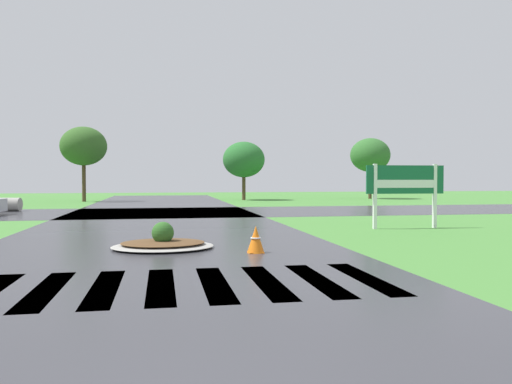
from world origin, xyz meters
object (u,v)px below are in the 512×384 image
object	(u,v)px
median_island	(163,243)
traffic_cone	(256,240)
estate_billboard	(405,183)
drainage_pipe_stack	(8,204)

from	to	relation	value
median_island	traffic_cone	size ratio (longest dim) A/B	3.96
estate_billboard	median_island	size ratio (longest dim) A/B	1.12
traffic_cone	estate_billboard	bearing A→B (deg)	37.97
estate_billboard	traffic_cone	bearing A→B (deg)	39.01
median_island	traffic_cone	world-z (taller)	median_island
drainage_pipe_stack	traffic_cone	world-z (taller)	drainage_pipe_stack
drainage_pipe_stack	traffic_cone	distance (m)	20.26
drainage_pipe_stack	estate_billboard	bearing A→B (deg)	-37.06
estate_billboard	traffic_cone	distance (m)	8.07
traffic_cone	drainage_pipe_stack	bearing A→B (deg)	120.60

